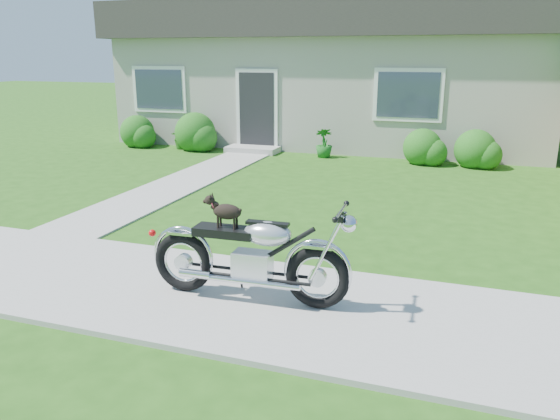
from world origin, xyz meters
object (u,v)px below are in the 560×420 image
Objects in this scene: potted_plant_right at (324,143)px; motorcycle_with_dog at (252,256)px; house at (338,68)px; potted_plant_left at (181,137)px.

potted_plant_right is 8.71m from motorcycle_with_dog.
potted_plant_right is at bearing -81.52° from house.
house is 5.33m from potted_plant_left.
house reaches higher than motorcycle_with_dog.
potted_plant_right is (4.15, 0.00, 0.04)m from potted_plant_left.
house is at bearing 98.48° from potted_plant_right.
house is 18.75× the size of potted_plant_left.
potted_plant_right reaches higher than potted_plant_left.
house is at bearing 43.43° from potted_plant_left.
motorcycle_with_dog is (1.97, -12.03, -1.62)m from house.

